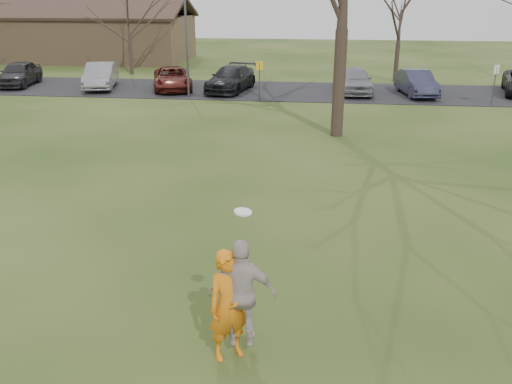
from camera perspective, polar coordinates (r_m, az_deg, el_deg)
ground at (r=9.28m, az=-3.12°, el=-17.52°), size 120.00×120.00×0.00m
parking_strip at (r=32.72m, az=4.50°, el=10.40°), size 62.00×6.50×0.04m
player_defender at (r=8.94m, az=-2.85°, el=-11.69°), size 0.83×0.77×1.91m
car_0 at (r=37.32m, az=-23.43°, el=11.23°), size 2.34×4.51×1.47m
car_1 at (r=34.73m, az=-15.84°, el=11.56°), size 2.59×4.75×1.48m
car_2 at (r=33.39m, az=-8.68°, el=11.59°), size 3.39×5.08×1.29m
car_3 at (r=32.58m, az=-2.63°, el=11.68°), size 2.74×5.08×1.40m
car_4 at (r=32.30m, az=10.25°, el=11.37°), size 2.00×4.42×1.47m
car_5 at (r=32.46m, az=16.35°, el=10.83°), size 2.08×4.33×1.37m
catching_play at (r=8.87m, az=-1.42°, el=-10.49°), size 1.10×0.50×2.40m
building at (r=50.12m, az=-19.01°, el=15.09°), size 20.60×8.50×5.14m
lamp_post at (r=30.64m, az=-7.32°, el=17.06°), size 0.34×0.34×6.27m
sign_yellow at (r=29.69m, az=0.36°, el=12.22°), size 0.35×0.35×2.08m
sign_white at (r=30.74m, az=23.61°, el=10.84°), size 0.35×0.35×2.08m
small_tree_row at (r=37.42m, az=12.10°, el=17.27°), size 55.00×5.90×8.50m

